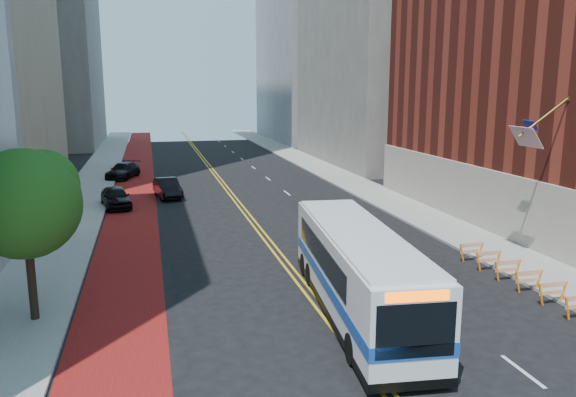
{
  "coord_description": "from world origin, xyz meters",
  "views": [
    {
      "loc": [
        -6.65,
        -16.43,
        9.08
      ],
      "look_at": [
        -0.58,
        8.0,
        4.05
      ],
      "focal_mm": 35.0,
      "sensor_mm": 36.0,
      "label": 1
    }
  ],
  "objects_px": {
    "transit_bus": "(357,270)",
    "car_a": "(116,197)",
    "car_c": "(123,171)",
    "car_b": "(168,188)",
    "street_tree": "(26,199)"
  },
  "relations": [
    {
      "from": "transit_bus",
      "to": "car_a",
      "type": "distance_m",
      "value": 25.82
    },
    {
      "from": "car_c",
      "to": "car_b",
      "type": "bearing_deg",
      "value": -51.37
    },
    {
      "from": "transit_bus",
      "to": "car_c",
      "type": "bearing_deg",
      "value": 111.27
    },
    {
      "from": "car_b",
      "to": "street_tree",
      "type": "bearing_deg",
      "value": -112.79
    },
    {
      "from": "transit_bus",
      "to": "car_c",
      "type": "height_order",
      "value": "transit_bus"
    },
    {
      "from": "street_tree",
      "to": "car_c",
      "type": "xyz_separation_m",
      "value": [
        1.94,
        35.71,
        -4.14
      ]
    },
    {
      "from": "transit_bus",
      "to": "car_a",
      "type": "relative_size",
      "value": 2.74
    },
    {
      "from": "car_a",
      "to": "car_c",
      "type": "xyz_separation_m",
      "value": [
        0.0,
        14.33,
        -0.04
      ]
    },
    {
      "from": "car_c",
      "to": "street_tree",
      "type": "bearing_deg",
      "value": -74.07
    },
    {
      "from": "car_a",
      "to": "street_tree",
      "type": "bearing_deg",
      "value": -105.94
    },
    {
      "from": "street_tree",
      "to": "car_a",
      "type": "xyz_separation_m",
      "value": [
        1.94,
        21.38,
        -4.11
      ]
    },
    {
      "from": "car_b",
      "to": "car_c",
      "type": "height_order",
      "value": "car_b"
    },
    {
      "from": "transit_bus",
      "to": "car_b",
      "type": "relative_size",
      "value": 2.68
    },
    {
      "from": "street_tree",
      "to": "transit_bus",
      "type": "bearing_deg",
      "value": -9.81
    },
    {
      "from": "street_tree",
      "to": "transit_bus",
      "type": "xyz_separation_m",
      "value": [
        12.51,
        -2.16,
        -3.08
      ]
    }
  ]
}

